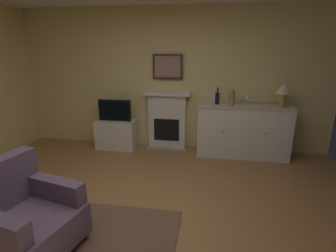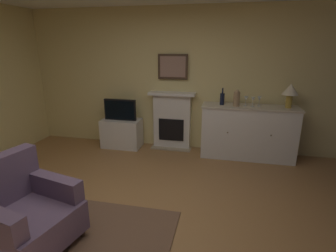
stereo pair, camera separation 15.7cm
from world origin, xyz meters
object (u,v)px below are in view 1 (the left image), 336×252
(wine_glass_center, at_px, (248,99))
(wine_bottle, at_px, (217,98))
(armchair, at_px, (24,217))
(sideboard_cabinet, at_px, (243,131))
(wine_glass_left, at_px, (241,98))
(table_lamp, at_px, (284,90))
(wine_glass_right, at_px, (254,98))
(framed_picture, at_px, (168,67))
(vase_decorative, at_px, (232,97))
(tv_set, at_px, (115,110))
(fireplace_unit, at_px, (167,121))
(tv_cabinet, at_px, (117,134))

(wine_glass_center, bearing_deg, wine_bottle, 174.06)
(wine_glass_center, distance_m, armchair, 3.62)
(wine_bottle, distance_m, wine_glass_center, 0.51)
(sideboard_cabinet, relative_size, wine_glass_left, 9.81)
(table_lamp, xyz_separation_m, wine_glass_left, (-0.68, -0.01, -0.16))
(wine_glass_right, bearing_deg, framed_picture, 172.58)
(wine_glass_center, bearing_deg, vase_decorative, -178.13)
(tv_set, bearing_deg, vase_decorative, -1.12)
(fireplace_unit, bearing_deg, framed_picture, 90.00)
(framed_picture, xyz_separation_m, tv_set, (-0.98, -0.23, -0.80))
(table_lamp, relative_size, wine_glass_right, 2.42)
(fireplace_unit, distance_m, tv_cabinet, 1.02)
(fireplace_unit, relative_size, wine_glass_left, 6.67)
(framed_picture, distance_m, wine_glass_center, 1.53)
(wine_bottle, bearing_deg, tv_set, -179.40)
(fireplace_unit, bearing_deg, wine_glass_left, -8.13)
(sideboard_cabinet, xyz_separation_m, tv_cabinet, (-2.37, 0.02, -0.19))
(wine_glass_right, height_order, tv_cabinet, wine_glass_right)
(sideboard_cabinet, height_order, vase_decorative, vase_decorative)
(sideboard_cabinet, height_order, tv_cabinet, sideboard_cabinet)
(fireplace_unit, distance_m, sideboard_cabinet, 1.41)
(wine_bottle, xyz_separation_m, tv_cabinet, (-1.89, 0.00, -0.77))
(fireplace_unit, distance_m, wine_glass_right, 1.63)
(wine_glass_left, xyz_separation_m, wine_glass_right, (0.22, 0.03, 0.00))
(framed_picture, relative_size, tv_cabinet, 0.73)
(wine_bottle, xyz_separation_m, armchair, (-1.80, -2.75, -0.67))
(framed_picture, xyz_separation_m, wine_glass_left, (1.32, -0.23, -0.50))
(wine_glass_left, relative_size, wine_glass_right, 1.00)
(wine_glass_center, height_order, wine_glass_right, same)
(wine_bottle, relative_size, tv_cabinet, 0.39)
(framed_picture, relative_size, wine_glass_center, 3.33)
(vase_decorative, relative_size, tv_cabinet, 0.37)
(wine_glass_right, distance_m, tv_set, 2.53)
(wine_bottle, height_order, wine_glass_center, wine_bottle)
(armchair, bearing_deg, sideboard_cabinet, 50.26)
(tv_cabinet, bearing_deg, armchair, -88.12)
(vase_decorative, bearing_deg, wine_glass_right, 10.83)
(wine_glass_left, bearing_deg, wine_glass_right, 8.59)
(wine_bottle, xyz_separation_m, wine_glass_center, (0.51, -0.05, 0.01))
(tv_set, bearing_deg, framed_picture, 13.31)
(sideboard_cabinet, height_order, armchair, sideboard_cabinet)
(sideboard_cabinet, relative_size, armchair, 1.69)
(fireplace_unit, distance_m, framed_picture, 1.01)
(fireplace_unit, height_order, framed_picture, framed_picture)
(tv_cabinet, bearing_deg, vase_decorative, -1.75)
(framed_picture, height_order, tv_set, framed_picture)
(wine_glass_left, distance_m, tv_set, 2.31)
(wine_glass_center, relative_size, tv_set, 0.27)
(vase_decorative, bearing_deg, tv_cabinet, 178.25)
(framed_picture, bearing_deg, wine_glass_left, -10.06)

